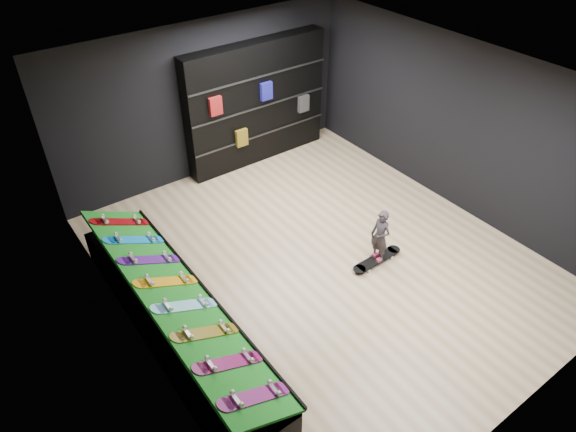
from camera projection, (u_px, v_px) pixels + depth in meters
floor at (320, 260)px, 8.36m from camera, size 6.00×7.00×0.01m
ceiling at (329, 85)px, 6.55m from camera, size 6.00×7.00×0.01m
wall_back at (206, 100)px, 9.70m from camera, size 6.00×0.02×3.00m
wall_front at (543, 337)px, 5.21m from camera, size 6.00×0.02×3.00m
wall_left at (127, 267)px, 6.04m from camera, size 0.02×7.00×3.00m
wall_right at (458, 126)px, 8.87m from camera, size 0.02×7.00×3.00m
display_rack at (176, 320)px, 7.01m from camera, size 0.90×4.50×0.50m
turf_ramp at (175, 295)px, 6.76m from camera, size 0.92×4.50×0.46m
back_shelving at (256, 103)px, 10.22m from camera, size 3.08×0.36×2.46m
floor_skateboard at (377, 260)px, 8.28m from camera, size 0.98×0.23×0.09m
child at (379, 245)px, 8.09m from camera, size 0.17×0.22×0.55m
display_board_0 at (255, 396)px, 5.53m from camera, size 0.93×0.22×0.50m
display_board_1 at (229, 363)px, 5.88m from camera, size 0.93×0.22×0.50m
display_board_2 at (206, 333)px, 6.23m from camera, size 0.93×0.22×0.50m
display_board_3 at (185, 306)px, 6.57m from camera, size 0.93×0.22×0.50m
display_board_4 at (166, 282)px, 6.92m from camera, size 0.93×0.22×0.50m
display_board_5 at (150, 260)px, 7.27m from camera, size 0.93×0.22×0.50m
display_board_6 at (134, 240)px, 7.62m from camera, size 0.93×0.22×0.50m
display_board_7 at (120, 222)px, 7.97m from camera, size 0.93×0.22×0.50m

